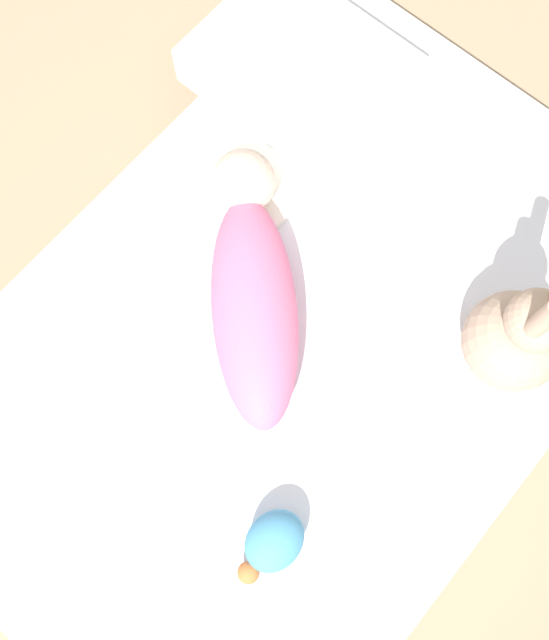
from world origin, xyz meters
name	(u,v)px	position (x,y,z in m)	size (l,w,h in m)	color
ground_plane	(292,359)	(0.00, 0.00, 0.00)	(12.00, 12.00, 0.00)	#9E8466
bed_mattress	(293,348)	(0.00, 0.00, 0.09)	(1.44, 0.97, 0.18)	white
burp_cloth	(255,180)	(-0.19, -0.27, 0.19)	(0.21, 0.20, 0.02)	white
swaddled_baby	(252,284)	(-0.01, -0.11, 0.25)	(0.46, 0.46, 0.13)	pink
pillow	(299,69)	(-0.43, -0.35, 0.23)	(0.32, 0.40, 0.10)	white
bunny_plush	(518,337)	(-0.22, 0.32, 0.30)	(0.18, 0.18, 0.36)	tan
turtle_plush	(273,543)	(0.31, 0.21, 0.23)	(0.14, 0.09, 0.09)	#4C99C6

